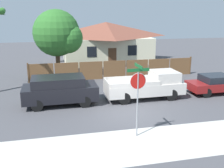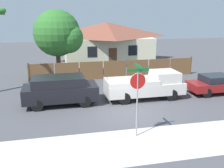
# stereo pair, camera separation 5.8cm
# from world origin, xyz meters

# --- Properties ---
(ground_plane) EXTENTS (80.00, 80.00, 0.00)m
(ground_plane) POSITION_xyz_m (0.00, 0.00, 0.00)
(ground_plane) COLOR #47474C
(sidewalk_strip) EXTENTS (36.00, 3.20, 0.01)m
(sidewalk_strip) POSITION_xyz_m (0.00, -3.60, 0.00)
(sidewalk_strip) COLOR beige
(sidewalk_strip) RESTS_ON ground
(wooden_fence) EXTENTS (14.81, 0.12, 1.68)m
(wooden_fence) POSITION_xyz_m (1.20, 8.47, 0.79)
(wooden_fence) COLOR brown
(wooden_fence) RESTS_ON ground
(house) EXTENTS (10.64, 7.25, 4.60)m
(house) POSITION_xyz_m (2.15, 16.91, 2.38)
(house) COLOR beige
(house) RESTS_ON ground
(oak_tree) EXTENTS (4.25, 4.05, 5.98)m
(oak_tree) POSITION_xyz_m (-3.45, 9.82, 3.85)
(oak_tree) COLOR brown
(oak_tree) RESTS_ON ground
(red_suv) EXTENTS (4.64, 2.08, 1.83)m
(red_suv) POSITION_xyz_m (-3.75, 2.54, 0.99)
(red_suv) COLOR black
(red_suv) RESTS_ON ground
(orange_pickup) EXTENTS (5.30, 2.01, 1.84)m
(orange_pickup) POSITION_xyz_m (2.14, 2.54, 0.89)
(orange_pickup) COLOR silver
(orange_pickup) RESTS_ON ground
(parked_sedan) EXTENTS (4.29, 1.85, 1.36)m
(parked_sedan) POSITION_xyz_m (7.42, 2.54, 0.71)
(parked_sedan) COLOR maroon
(parked_sedan) RESTS_ON ground
(stop_sign) EXTENTS (1.05, 0.95, 3.48)m
(stop_sign) POSITION_xyz_m (-0.34, -2.74, 2.40)
(stop_sign) COLOR gray
(stop_sign) RESTS_ON ground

